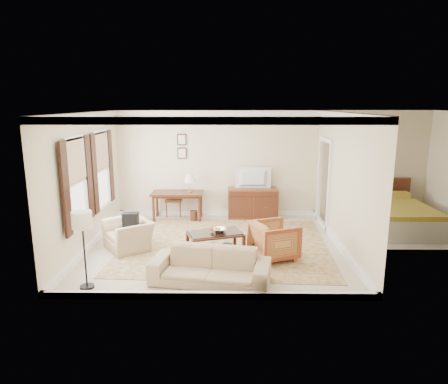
{
  "coord_description": "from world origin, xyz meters",
  "views": [
    {
      "loc": [
        0.29,
        -8.36,
        3.08
      ],
      "look_at": [
        0.2,
        0.3,
        1.15
      ],
      "focal_mm": 32.0,
      "sensor_mm": 36.0,
      "label": 1
    }
  ],
  "objects_px": {
    "club_armchair": "(129,230)",
    "coffee_table": "(215,237)",
    "tv": "(253,172)",
    "sofa": "(210,261)",
    "sideboard": "(253,203)",
    "striped_armchair": "(274,239)",
    "writing_desk": "(178,196)"
  },
  "relations": [
    {
      "from": "writing_desk",
      "to": "striped_armchair",
      "type": "distance_m",
      "value": 3.61
    },
    {
      "from": "striped_armchair",
      "to": "sofa",
      "type": "bearing_deg",
      "value": 111.51
    },
    {
      "from": "tv",
      "to": "striped_armchair",
      "type": "distance_m",
      "value": 3.05
    },
    {
      "from": "coffee_table",
      "to": "striped_armchair",
      "type": "height_order",
      "value": "striped_armchair"
    },
    {
      "from": "coffee_table",
      "to": "tv",
      "type": "bearing_deg",
      "value": 70.59
    },
    {
      "from": "writing_desk",
      "to": "club_armchair",
      "type": "relative_size",
      "value": 1.42
    },
    {
      "from": "sideboard",
      "to": "sofa",
      "type": "distance_m",
      "value": 4.2
    },
    {
      "from": "sideboard",
      "to": "coffee_table",
      "type": "xyz_separation_m",
      "value": [
        -0.94,
        -2.69,
        -0.05
      ]
    },
    {
      "from": "sideboard",
      "to": "writing_desk",
      "type": "bearing_deg",
      "value": -175.62
    },
    {
      "from": "writing_desk",
      "to": "club_armchair",
      "type": "bearing_deg",
      "value": -108.91
    },
    {
      "from": "tv",
      "to": "sofa",
      "type": "distance_m",
      "value": 4.28
    },
    {
      "from": "coffee_table",
      "to": "striped_armchair",
      "type": "xyz_separation_m",
      "value": [
        1.2,
        -0.25,
        0.06
      ]
    },
    {
      "from": "striped_armchair",
      "to": "club_armchair",
      "type": "bearing_deg",
      "value": 59.17
    },
    {
      "from": "club_armchair",
      "to": "coffee_table",
      "type": "bearing_deg",
      "value": 46.1
    },
    {
      "from": "writing_desk",
      "to": "striped_armchair",
      "type": "relative_size",
      "value": 1.64
    },
    {
      "from": "sideboard",
      "to": "striped_armchair",
      "type": "bearing_deg",
      "value": -84.98
    },
    {
      "from": "sofa",
      "to": "striped_armchair",
      "type": "bearing_deg",
      "value": 53.66
    },
    {
      "from": "club_armchair",
      "to": "sofa",
      "type": "height_order",
      "value": "club_armchair"
    },
    {
      "from": "tv",
      "to": "coffee_table",
      "type": "xyz_separation_m",
      "value": [
        -0.94,
        -2.67,
        -0.93
      ]
    },
    {
      "from": "writing_desk",
      "to": "sideboard",
      "type": "xyz_separation_m",
      "value": [
        2.03,
        0.16,
        -0.23
      ]
    },
    {
      "from": "writing_desk",
      "to": "sideboard",
      "type": "bearing_deg",
      "value": 4.38
    },
    {
      "from": "coffee_table",
      "to": "sofa",
      "type": "height_order",
      "value": "sofa"
    },
    {
      "from": "sideboard",
      "to": "tv",
      "type": "distance_m",
      "value": 0.88
    },
    {
      "from": "tv",
      "to": "club_armchair",
      "type": "xyz_separation_m",
      "value": [
        -2.81,
        -2.4,
        -0.87
      ]
    },
    {
      "from": "sideboard",
      "to": "striped_armchair",
      "type": "relative_size",
      "value": 1.6
    },
    {
      "from": "sideboard",
      "to": "tv",
      "type": "height_order",
      "value": "tv"
    },
    {
      "from": "writing_desk",
      "to": "club_armchair",
      "type": "xyz_separation_m",
      "value": [
        -0.78,
        -2.27,
        -0.22
      ]
    },
    {
      "from": "sideboard",
      "to": "sofa",
      "type": "bearing_deg",
      "value": -103.54
    },
    {
      "from": "sideboard",
      "to": "sofa",
      "type": "xyz_separation_m",
      "value": [
        -0.98,
        -4.09,
        -0.01
      ]
    },
    {
      "from": "sideboard",
      "to": "club_armchair",
      "type": "bearing_deg",
      "value": -139.22
    },
    {
      "from": "coffee_table",
      "to": "club_armchair",
      "type": "relative_size",
      "value": 1.29
    },
    {
      "from": "writing_desk",
      "to": "sideboard",
      "type": "relative_size",
      "value": 1.02
    }
  ]
}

